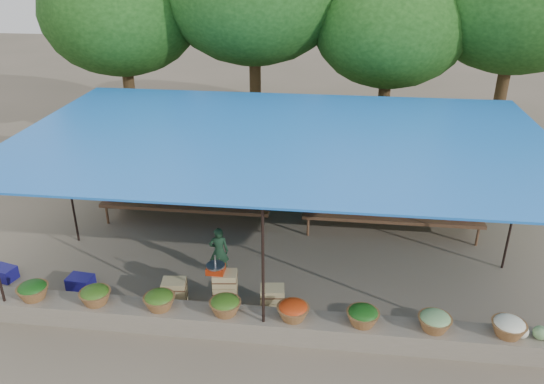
# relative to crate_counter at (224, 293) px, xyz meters

# --- Properties ---
(ground) EXTENTS (60.00, 60.00, 0.00)m
(ground) POSITION_rel_crate_counter_xyz_m (0.88, 2.05, -0.31)
(ground) COLOR brown
(ground) RESTS_ON ground
(stone_curb) EXTENTS (10.60, 0.55, 0.40)m
(stone_curb) POSITION_rel_crate_counter_xyz_m (0.88, -0.70, -0.11)
(stone_curb) COLOR #716A5A
(stone_curb) RESTS_ON ground
(stall_canopy) EXTENTS (10.80, 6.60, 2.82)m
(stall_canopy) POSITION_rel_crate_counter_xyz_m (0.88, 2.13, 2.36)
(stall_canopy) COLOR black
(stall_canopy) RESTS_ON ground
(produce_baskets) EXTENTS (8.98, 0.58, 0.34)m
(produce_baskets) POSITION_rel_crate_counter_xyz_m (0.78, -0.70, 0.25)
(produce_baskets) COLOR brown
(produce_baskets) RESTS_ON stone_curb
(netting_backdrop) EXTENTS (10.60, 0.06, 2.50)m
(netting_backdrop) POSITION_rel_crate_counter_xyz_m (0.88, 5.20, 0.94)
(netting_backdrop) COLOR #1B4C1D
(netting_backdrop) RESTS_ON ground
(tree_row) EXTENTS (16.51, 5.50, 7.12)m
(tree_row) POSITION_rel_crate_counter_xyz_m (1.38, 8.14, 4.39)
(tree_row) COLOR #322312
(tree_row) RESTS_ON ground
(fruit_table_left) EXTENTS (4.21, 0.95, 0.93)m
(fruit_table_left) POSITION_rel_crate_counter_xyz_m (-1.62, 3.40, 0.30)
(fruit_table_left) COLOR #48281D
(fruit_table_left) RESTS_ON ground
(fruit_table_right) EXTENTS (4.21, 0.95, 0.93)m
(fruit_table_right) POSITION_rel_crate_counter_xyz_m (3.38, 3.40, 0.30)
(fruit_table_right) COLOR #48281D
(fruit_table_right) RESTS_ON ground
(crate_counter) EXTENTS (2.39, 0.39, 0.77)m
(crate_counter) POSITION_rel_crate_counter_xyz_m (0.00, 0.00, 0.00)
(crate_counter) COLOR tan
(crate_counter) RESTS_ON ground
(weighing_scale) EXTENTS (0.35, 0.35, 0.37)m
(weighing_scale) POSITION_rel_crate_counter_xyz_m (-0.14, -0.00, 0.55)
(weighing_scale) COLOR #AC2B0D
(weighing_scale) RESTS_ON crate_counter
(vendor_seated) EXTENTS (0.45, 0.34, 1.11)m
(vendor_seated) POSITION_rel_crate_counter_xyz_m (-0.32, 1.08, 0.24)
(vendor_seated) COLOR #193924
(vendor_seated) RESTS_ON ground
(customer_left) EXTENTS (0.93, 0.74, 1.83)m
(customer_left) POSITION_rel_crate_counter_xyz_m (-3.54, 3.78, 0.60)
(customer_left) COLOR slate
(customer_left) RESTS_ON ground
(customer_mid) EXTENTS (1.25, 1.23, 1.72)m
(customer_mid) POSITION_rel_crate_counter_xyz_m (2.25, 4.44, 0.55)
(customer_mid) COLOR slate
(customer_mid) RESTS_ON ground
(customer_right) EXTENTS (1.06, 0.92, 1.71)m
(customer_right) POSITION_rel_crate_counter_xyz_m (3.64, 4.16, 0.54)
(customer_right) COLOR slate
(customer_right) RESTS_ON ground
(blue_crate_front) EXTENTS (0.54, 0.44, 0.28)m
(blue_crate_front) POSITION_rel_crate_counter_xyz_m (-4.73, 0.35, -0.17)
(blue_crate_front) COLOR navy
(blue_crate_front) RESTS_ON ground
(blue_crate_back) EXTENTS (0.52, 0.40, 0.29)m
(blue_crate_back) POSITION_rel_crate_counter_xyz_m (-2.99, 0.21, -0.16)
(blue_crate_back) COLOR navy
(blue_crate_back) RESTS_ON ground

